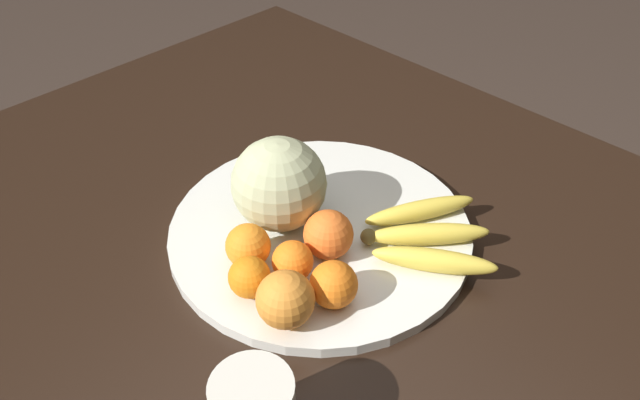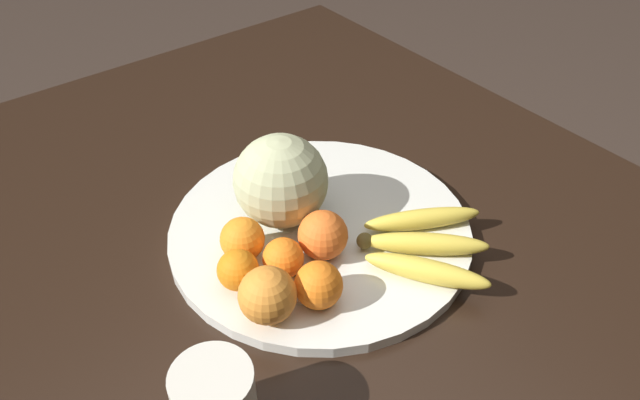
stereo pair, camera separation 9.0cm
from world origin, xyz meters
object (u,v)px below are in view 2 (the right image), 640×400
at_px(orange_front_right, 319,285).
at_px(orange_top_small, 267,295).
at_px(orange_back_right, 323,235).
at_px(kitchen_table, 334,284).
at_px(orange_front_left, 242,239).
at_px(orange_back_left, 239,270).
at_px(melon, 281,181).
at_px(banana_bunch, 424,245).
at_px(fruit_bowl, 320,230).
at_px(produce_tag, 310,278).
at_px(orange_mid_center, 283,258).

bearing_deg(orange_front_right, orange_top_small, -108.56).
relative_size(orange_back_right, orange_top_small, 0.94).
relative_size(kitchen_table, orange_front_left, 22.96).
bearing_deg(orange_back_left, orange_top_small, 1.29).
bearing_deg(orange_top_small, orange_front_right, 71.44).
bearing_deg(melon, kitchen_table, 27.42).
bearing_deg(orange_back_left, orange_front_left, 142.15).
bearing_deg(banana_bunch, orange_back_right, -175.78).
bearing_deg(fruit_bowl, orange_back_left, -79.86).
height_order(melon, orange_top_small, melon).
relative_size(melon, orange_back_right, 1.97).
height_order(banana_bunch, orange_back_right, orange_back_right).
relative_size(melon, orange_back_left, 2.46).
relative_size(kitchen_table, orange_top_small, 19.27).
xyz_separation_m(kitchen_table, melon, (-0.08, -0.04, 0.18)).
xyz_separation_m(melon, orange_back_left, (0.08, -0.13, -0.04)).
xyz_separation_m(kitchen_table, orange_front_right, (0.09, -0.10, 0.14)).
distance_m(kitchen_table, produce_tag, 0.15).
xyz_separation_m(kitchen_table, orange_back_left, (0.00, -0.17, 0.14)).
height_order(melon, orange_mid_center, melon).
relative_size(orange_top_small, produce_tag, 0.80).
bearing_deg(fruit_bowl, orange_front_right, -38.63).
bearing_deg(orange_front_left, banana_bunch, 53.11).
relative_size(orange_front_left, produce_tag, 0.67).
bearing_deg(produce_tag, orange_back_left, -75.63).
height_order(orange_front_right, orange_back_left, orange_front_right).
bearing_deg(orange_front_left, orange_mid_center, 21.82).
height_order(melon, produce_tag, melon).
xyz_separation_m(fruit_bowl, orange_mid_center, (0.05, -0.10, 0.04)).
distance_m(fruit_bowl, orange_mid_center, 0.11).
xyz_separation_m(melon, orange_back_right, (0.10, -0.00, -0.03)).
xyz_separation_m(fruit_bowl, banana_bunch, (0.14, 0.08, 0.02)).
relative_size(melon, orange_mid_center, 2.46).
distance_m(orange_mid_center, orange_back_right, 0.07).
bearing_deg(orange_mid_center, orange_back_right, 87.45).
height_order(melon, banana_bunch, melon).
relative_size(kitchen_table, melon, 10.38).
bearing_deg(kitchen_table, orange_mid_center, -80.08).
height_order(orange_front_left, orange_top_small, orange_top_small).
relative_size(orange_front_right, orange_back_right, 0.90).
height_order(melon, orange_front_right, melon).
bearing_deg(orange_back_left, melon, 122.19).
height_order(orange_front_left, orange_back_left, orange_front_left).
relative_size(fruit_bowl, orange_front_right, 7.11).
relative_size(kitchen_table, orange_front_right, 22.77).
bearing_deg(orange_back_right, orange_back_left, -99.22).
bearing_deg(orange_mid_center, orange_back_left, -106.26).
distance_m(kitchen_table, orange_mid_center, 0.18).
height_order(fruit_bowl, orange_mid_center, orange_mid_center).
xyz_separation_m(melon, orange_front_left, (0.03, -0.09, -0.04)).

